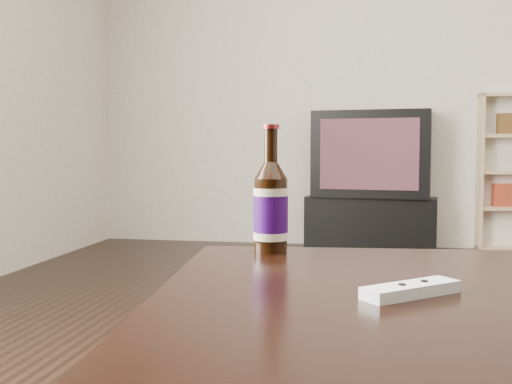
% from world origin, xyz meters
% --- Properties ---
extents(wall_back, '(5.00, 0.02, 2.70)m').
position_xyz_m(wall_back, '(0.00, 3.01, 1.35)').
color(wall_back, beige).
rests_on(wall_back, ground).
extents(tv_stand, '(0.98, 0.58, 0.37)m').
position_xyz_m(tv_stand, '(-0.43, 3.00, 0.19)').
color(tv_stand, black).
rests_on(tv_stand, floor).
extents(tv, '(0.88, 0.62, 0.62)m').
position_xyz_m(tv, '(-0.43, 3.00, 0.68)').
color(tv, black).
rests_on(tv, tv_stand).
extents(beer_bottle, '(0.08, 0.08, 0.25)m').
position_xyz_m(beer_bottle, '(-0.68, -0.32, 0.59)').
color(beer_bottle, black).
rests_on(beer_bottle, coffee_table).
extents(remote, '(0.14, 0.13, 0.02)m').
position_xyz_m(remote, '(-0.43, -0.64, 0.51)').
color(remote, white).
rests_on(remote, coffee_table).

